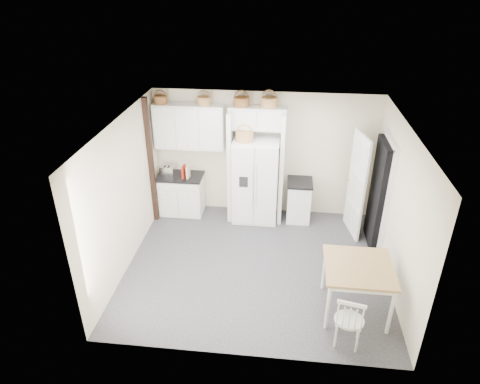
# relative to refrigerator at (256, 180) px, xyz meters

# --- Properties ---
(floor) EXTENTS (4.50, 4.50, 0.00)m
(floor) POSITION_rel_refrigerator_xyz_m (0.15, -1.66, -0.87)
(floor) COLOR #26262C
(floor) RESTS_ON ground
(ceiling) EXTENTS (4.50, 4.50, 0.00)m
(ceiling) POSITION_rel_refrigerator_xyz_m (0.15, -1.66, 1.73)
(ceiling) COLOR white
(ceiling) RESTS_ON wall_back
(wall_back) EXTENTS (4.50, 0.00, 4.50)m
(wall_back) POSITION_rel_refrigerator_xyz_m (0.15, 0.34, 0.43)
(wall_back) COLOR beige
(wall_back) RESTS_ON floor
(wall_left) EXTENTS (0.00, 4.00, 4.00)m
(wall_left) POSITION_rel_refrigerator_xyz_m (-2.10, -1.66, 0.43)
(wall_left) COLOR beige
(wall_left) RESTS_ON floor
(wall_right) EXTENTS (0.00, 4.00, 4.00)m
(wall_right) POSITION_rel_refrigerator_xyz_m (2.40, -1.66, 0.43)
(wall_right) COLOR beige
(wall_right) RESTS_ON floor
(refrigerator) EXTENTS (0.90, 0.72, 1.74)m
(refrigerator) POSITION_rel_refrigerator_xyz_m (0.00, 0.00, 0.00)
(refrigerator) COLOR white
(refrigerator) RESTS_ON floor
(base_cab_left) EXTENTS (0.90, 0.57, 0.83)m
(base_cab_left) POSITION_rel_refrigerator_xyz_m (-1.58, 0.04, -0.46)
(base_cab_left) COLOR silver
(base_cab_left) RESTS_ON floor
(base_cab_right) EXTENTS (0.47, 0.56, 0.83)m
(base_cab_right) POSITION_rel_refrigerator_xyz_m (0.90, 0.04, -0.46)
(base_cab_right) COLOR silver
(base_cab_right) RESTS_ON floor
(dining_table) EXTENTS (1.00, 1.00, 0.83)m
(dining_table) POSITION_rel_refrigerator_xyz_m (1.73, -2.58, -0.46)
(dining_table) COLOR #90613A
(dining_table) RESTS_ON floor
(windsor_chair) EXTENTS (0.48, 0.45, 0.84)m
(windsor_chair) POSITION_rel_refrigerator_xyz_m (1.56, -3.26, -0.45)
(windsor_chair) COLOR silver
(windsor_chair) RESTS_ON floor
(counter_left) EXTENTS (0.93, 0.60, 0.04)m
(counter_left) POSITION_rel_refrigerator_xyz_m (-1.58, 0.04, -0.02)
(counter_left) COLOR black
(counter_left) RESTS_ON base_cab_left
(counter_right) EXTENTS (0.51, 0.60, 0.04)m
(counter_right) POSITION_rel_refrigerator_xyz_m (0.90, 0.04, -0.03)
(counter_right) COLOR black
(counter_right) RESTS_ON base_cab_right
(toaster) EXTENTS (0.30, 0.18, 0.20)m
(toaster) POSITION_rel_refrigerator_xyz_m (-1.84, 0.03, 0.10)
(toaster) COLOR silver
(toaster) RESTS_ON counter_left
(cookbook_red) EXTENTS (0.06, 0.18, 0.26)m
(cookbook_red) POSITION_rel_refrigerator_xyz_m (-1.47, -0.04, 0.13)
(cookbook_red) COLOR maroon
(cookbook_red) RESTS_ON counter_left
(cookbook_cream) EXTENTS (0.05, 0.17, 0.25)m
(cookbook_cream) POSITION_rel_refrigerator_xyz_m (-1.38, -0.04, 0.12)
(cookbook_cream) COLOR beige
(cookbook_cream) RESTS_ON counter_left
(basket_upper_a) EXTENTS (0.26, 0.26, 0.15)m
(basket_upper_a) POSITION_rel_refrigerator_xyz_m (-1.89, 0.17, 1.55)
(basket_upper_a) COLOR brown
(basket_upper_a) RESTS_ON upper_cabinet
(basket_upper_c) EXTENTS (0.27, 0.27, 0.15)m
(basket_upper_c) POSITION_rel_refrigerator_xyz_m (-1.04, 0.17, 1.56)
(basket_upper_c) COLOR olive
(basket_upper_c) RESTS_ON upper_cabinet
(basket_bridge_a) EXTENTS (0.30, 0.30, 0.17)m
(basket_bridge_a) POSITION_rel_refrigerator_xyz_m (-0.31, 0.17, 1.56)
(basket_bridge_a) COLOR brown
(basket_bridge_a) RESTS_ON bridge_cabinet
(basket_bridge_b) EXTENTS (0.32, 0.32, 0.18)m
(basket_bridge_b) POSITION_rel_refrigerator_xyz_m (0.21, 0.17, 1.57)
(basket_bridge_b) COLOR olive
(basket_bridge_b) RESTS_ON bridge_cabinet
(basket_fridge_a) EXTENTS (0.34, 0.34, 0.18)m
(basket_fridge_a) POSITION_rel_refrigerator_xyz_m (-0.22, -0.10, 0.96)
(basket_fridge_a) COLOR olive
(basket_fridge_a) RESTS_ON refrigerator
(upper_cabinet) EXTENTS (1.40, 0.34, 0.90)m
(upper_cabinet) POSITION_rel_refrigerator_xyz_m (-1.35, 0.17, 1.03)
(upper_cabinet) COLOR silver
(upper_cabinet) RESTS_ON wall_back
(bridge_cabinet) EXTENTS (1.12, 0.34, 0.45)m
(bridge_cabinet) POSITION_rel_refrigerator_xyz_m (-0.00, 0.17, 1.25)
(bridge_cabinet) COLOR silver
(bridge_cabinet) RESTS_ON wall_back
(fridge_panel_left) EXTENTS (0.08, 0.60, 2.30)m
(fridge_panel_left) POSITION_rel_refrigerator_xyz_m (-0.51, 0.04, 0.28)
(fridge_panel_left) COLOR silver
(fridge_panel_left) RESTS_ON floor
(fridge_panel_right) EXTENTS (0.08, 0.60, 2.30)m
(fridge_panel_right) POSITION_rel_refrigerator_xyz_m (0.51, 0.04, 0.28)
(fridge_panel_right) COLOR silver
(fridge_panel_right) RESTS_ON floor
(trim_post) EXTENTS (0.09, 0.09, 2.60)m
(trim_post) POSITION_rel_refrigerator_xyz_m (-2.05, -0.31, 0.43)
(trim_post) COLOR black
(trim_post) RESTS_ON floor
(doorway_void) EXTENTS (0.18, 0.85, 2.05)m
(doorway_void) POSITION_rel_refrigerator_xyz_m (2.31, -0.66, 0.15)
(doorway_void) COLOR black
(doorway_void) RESTS_ON floor
(door_slab) EXTENTS (0.21, 0.79, 2.05)m
(door_slab) POSITION_rel_refrigerator_xyz_m (1.95, -0.32, 0.15)
(door_slab) COLOR white
(door_slab) RESTS_ON floor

